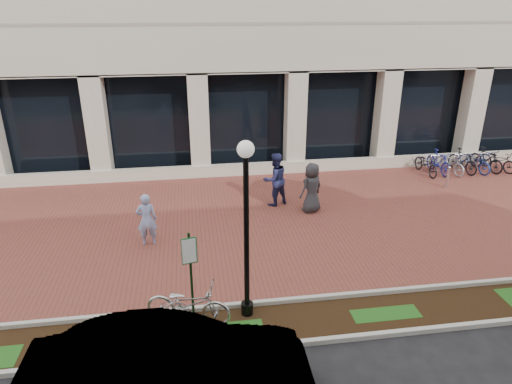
{
  "coord_description": "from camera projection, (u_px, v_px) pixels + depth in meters",
  "views": [
    {
      "loc": [
        -2.39,
        -13.45,
        6.69
      ],
      "look_at": [
        -0.5,
        -0.8,
        1.4
      ],
      "focal_mm": 32.0,
      "sensor_mm": 36.0,
      "label": 1
    }
  ],
  "objects": [
    {
      "name": "curb_plaza_side",
      "position": [
        299.0,
        300.0,
        11.04
      ],
      "size": [
        40.0,
        0.12,
        0.12
      ],
      "primitive_type": "cube",
      "color": "#B1B0A7",
      "rests_on": "ground"
    },
    {
      "name": "ground",
      "position": [
        267.0,
        221.0,
        15.18
      ],
      "size": [
        120.0,
        120.0,
        0.0
      ],
      "primitive_type": "plane",
      "color": "black",
      "rests_on": "ground"
    },
    {
      "name": "brick_plaza",
      "position": [
        267.0,
        221.0,
        15.18
      ],
      "size": [
        40.0,
        9.0,
        0.01
      ],
      "primitive_type": "cube",
      "color": "brown",
      "rests_on": "ground"
    },
    {
      "name": "pedestrian_right",
      "position": [
        312.0,
        188.0,
        15.56
      ],
      "size": [
        1.02,
        0.89,
        1.75
      ],
      "primitive_type": "imported",
      "rotation": [
        0.0,
        0.0,
        3.61
      ],
      "color": "#2B2B30",
      "rests_on": "ground"
    },
    {
      "name": "bike_rack_cluster",
      "position": [
        463.0,
        161.0,
        19.43
      ],
      "size": [
        4.24,
        1.81,
        1.0
      ],
      "rotation": [
        0.0,
        0.0,
        0.16
      ],
      "color": "black",
      "rests_on": "ground"
    },
    {
      "name": "parking_sign",
      "position": [
        191.0,
        267.0,
        9.79
      ],
      "size": [
        0.34,
        0.07,
        2.28
      ],
      "rotation": [
        0.0,
        0.0,
        0.21
      ],
      "color": "#133615",
      "rests_on": "ground"
    },
    {
      "name": "locked_bicycle",
      "position": [
        188.0,
        304.0,
        10.15
      ],
      "size": [
        2.06,
        1.23,
        1.02
      ],
      "primitive_type": "imported",
      "rotation": [
        0.0,
        0.0,
        1.26
      ],
      "color": "#B7B7BC",
      "rests_on": "ground"
    },
    {
      "name": "sedan_near_curb",
      "position": [
        170.0,
        378.0,
        7.74
      ],
      "size": [
        5.02,
        1.87,
        1.64
      ],
      "primitive_type": "imported",
      "rotation": [
        0.0,
        0.0,
        1.54
      ],
      "color": "#A4A4A9",
      "rests_on": "ground"
    },
    {
      "name": "planting_strip",
      "position": [
        307.0,
        321.0,
        10.38
      ],
      "size": [
        40.0,
        1.5,
        0.01
      ],
      "primitive_type": "cube",
      "color": "black",
      "rests_on": "ground"
    },
    {
      "name": "lamppost",
      "position": [
        246.0,
        223.0,
        9.73
      ],
      "size": [
        0.36,
        0.36,
        4.18
      ],
      "color": "black",
      "rests_on": "ground"
    },
    {
      "name": "pedestrian_mid",
      "position": [
        275.0,
        179.0,
        16.07
      ],
      "size": [
        1.15,
        1.04,
        1.93
      ],
      "primitive_type": "imported",
      "rotation": [
        0.0,
        0.0,
        3.54
      ],
      "color": "#1D214A",
      "rests_on": "ground"
    },
    {
      "name": "pedestrian_left",
      "position": [
        147.0,
        220.0,
        13.41
      ],
      "size": [
        0.62,
        0.44,
        1.63
      ],
      "primitive_type": "imported",
      "rotation": [
        0.0,
        0.0,
        3.22
      ],
      "color": "#8A9ECF",
      "rests_on": "ground"
    },
    {
      "name": "curb_street_side",
      "position": [
        316.0,
        341.0,
        9.67
      ],
      "size": [
        40.0,
        0.12,
        0.12
      ],
      "primitive_type": "cube",
      "color": "#B1B0A7",
      "rests_on": "ground"
    },
    {
      "name": "bollard",
      "position": [
        448.0,
        177.0,
        17.72
      ],
      "size": [
        0.12,
        0.12,
        0.9
      ],
      "color": "silver",
      "rests_on": "ground"
    }
  ]
}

